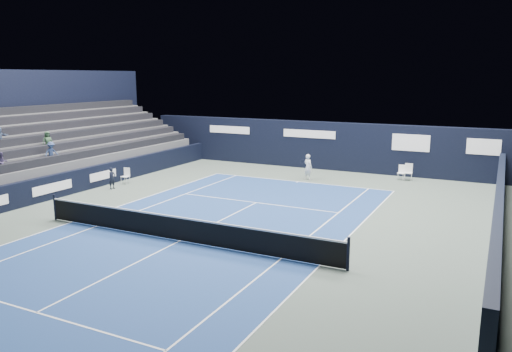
{
  "coord_description": "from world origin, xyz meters",
  "views": [
    {
      "loc": [
        10.42,
        -14.57,
        6.01
      ],
      "look_at": [
        -0.07,
        6.5,
        1.3
      ],
      "focal_mm": 35.0,
      "sensor_mm": 36.0,
      "label": 1
    }
  ],
  "objects_px": {
    "folding_chair_back_a": "(409,169)",
    "tennis_player": "(308,167)",
    "folding_chair_back_b": "(401,171)",
    "line_judge_chair": "(126,175)",
    "tennis_net": "(179,228)"
  },
  "relations": [
    {
      "from": "tennis_net",
      "to": "tennis_player",
      "type": "bearing_deg",
      "value": 88.75
    },
    {
      "from": "line_judge_chair",
      "to": "folding_chair_back_a",
      "type": "bearing_deg",
      "value": 24.55
    },
    {
      "from": "folding_chair_back_b",
      "to": "tennis_net",
      "type": "distance_m",
      "value": 16.03
    },
    {
      "from": "folding_chair_back_b",
      "to": "tennis_net",
      "type": "xyz_separation_m",
      "value": [
        -5.24,
        -15.15,
        0.0
      ]
    },
    {
      "from": "folding_chair_back_b",
      "to": "folding_chair_back_a",
      "type": "bearing_deg",
      "value": 8.81
    },
    {
      "from": "line_judge_chair",
      "to": "tennis_net",
      "type": "relative_size",
      "value": 0.07
    },
    {
      "from": "tennis_player",
      "to": "folding_chair_back_b",
      "type": "bearing_deg",
      "value": 26.34
    },
    {
      "from": "line_judge_chair",
      "to": "tennis_net",
      "type": "distance_m",
      "value": 11.15
    },
    {
      "from": "folding_chair_back_a",
      "to": "tennis_player",
      "type": "relative_size",
      "value": 0.66
    },
    {
      "from": "folding_chair_back_b",
      "to": "line_judge_chair",
      "type": "height_order",
      "value": "line_judge_chair"
    },
    {
      "from": "folding_chair_back_a",
      "to": "tennis_net",
      "type": "xyz_separation_m",
      "value": [
        -5.63,
        -15.18,
        -0.16
      ]
    },
    {
      "from": "line_judge_chair",
      "to": "tennis_player",
      "type": "distance_m",
      "value": 10.54
    },
    {
      "from": "folding_chair_back_a",
      "to": "folding_chair_back_b",
      "type": "bearing_deg",
      "value": 178.37
    },
    {
      "from": "folding_chair_back_a",
      "to": "tennis_player",
      "type": "xyz_separation_m",
      "value": [
        -5.36,
        -2.49,
        0.1
      ]
    },
    {
      "from": "folding_chair_back_a",
      "to": "line_judge_chair",
      "type": "height_order",
      "value": "folding_chair_back_a"
    }
  ]
}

